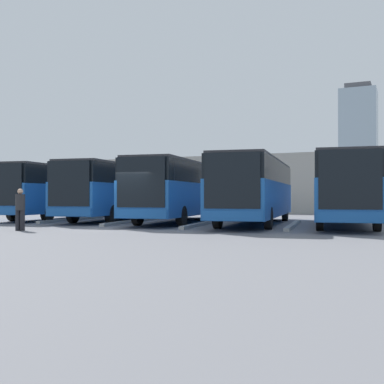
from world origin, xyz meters
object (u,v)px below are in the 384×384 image
bus_2 (183,189)px  bus_3 (122,190)px  bus_0 (345,188)px  pedestrian (20,208)px  bus_4 (66,190)px  bus_1 (256,189)px

bus_2 → bus_3: bearing=-15.2°
bus_0 → pedestrian: (11.97, 9.20, -0.89)m
bus_0 → bus_4: same height
bus_3 → pedestrian: bus_3 is taller
bus_3 → bus_4: (4.34, -0.13, 0.00)m
bus_0 → bus_2: bearing=-6.1°
bus_4 → pedestrian: (-5.40, 9.60, -0.89)m
bus_1 → bus_4: (13.03, -1.08, 0.00)m
bus_3 → pedestrian: size_ratio=7.18×
bus_1 → bus_4: 13.07m
bus_2 → pedestrian: (3.28, 8.92, -0.89)m
bus_0 → bus_1: same height
bus_0 → bus_1: size_ratio=1.00×
bus_2 → pedestrian: bearing=61.8°
bus_1 → bus_2: size_ratio=1.00×
bus_0 → bus_3: size_ratio=1.00×
bus_1 → bus_4: same height
bus_1 → bus_3: bearing=-14.2°
bus_1 → bus_2: 4.36m
bus_0 → bus_4: size_ratio=1.00×
bus_1 → pedestrian: (7.63, 8.53, -0.89)m
pedestrian → bus_1: bearing=35.2°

